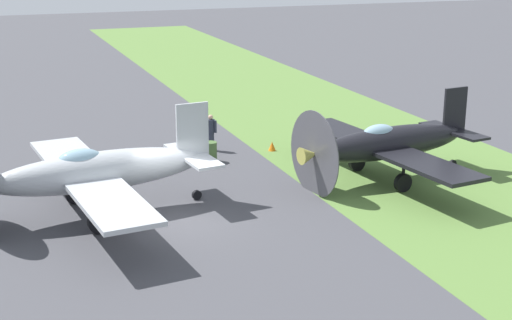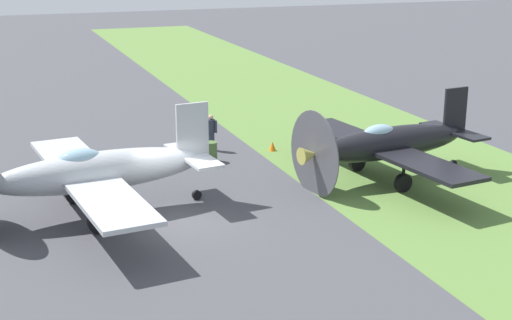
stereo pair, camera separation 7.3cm
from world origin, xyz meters
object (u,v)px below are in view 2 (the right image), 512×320
object	(u,v)px
runway_marker_cone	(272,146)
airplane_lead	(95,172)
airplane_wingman	(388,143)
fuel_drum	(211,152)
ground_crew_chief	(211,132)

from	to	relation	value
runway_marker_cone	airplane_lead	bearing A→B (deg)	122.63
airplane_wingman	airplane_lead	bearing A→B (deg)	83.14
airplane_wingman	runway_marker_cone	world-z (taller)	airplane_wingman
airplane_wingman	fuel_drum	xyz separation A→B (m)	(5.04, 6.06, -1.11)
ground_crew_chief	fuel_drum	bearing A→B (deg)	-60.58
airplane_wingman	fuel_drum	world-z (taller)	airplane_wingman
airplane_wingman	fuel_drum	distance (m)	7.96
ground_crew_chief	runway_marker_cone	bearing A→B (deg)	26.41
ground_crew_chief	fuel_drum	distance (m)	1.89
airplane_wingman	fuel_drum	bearing A→B (deg)	43.01
airplane_lead	runway_marker_cone	distance (m)	10.87
ground_crew_chief	runway_marker_cone	xyz separation A→B (m)	(-1.04, -2.68, -0.69)
airplane_lead	airplane_wingman	bearing A→B (deg)	-95.89
runway_marker_cone	airplane_wingman	bearing A→B (deg)	-153.93
fuel_drum	airplane_wingman	bearing A→B (deg)	-129.76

